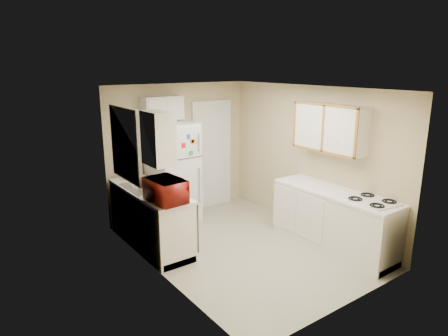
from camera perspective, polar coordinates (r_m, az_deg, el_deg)
floor at (r=6.27m, az=2.73°, el=-11.18°), size 3.80×3.80×0.00m
ceiling at (r=5.65m, az=3.04°, el=11.30°), size 3.80×3.80×0.00m
wall_left at (r=5.12m, az=-9.47°, el=-2.94°), size 3.80×3.80×0.00m
wall_right at (r=6.78m, az=12.15°, el=1.30°), size 3.80×3.80×0.00m
wall_back at (r=7.38m, az=-6.40°, el=2.61°), size 2.80×2.80×0.00m
wall_front at (r=4.59m, az=17.94°, el=-5.55°), size 2.80×2.80×0.00m
left_counter at (r=6.26m, az=-10.44°, el=-6.96°), size 0.60×1.80×0.90m
dishwasher at (r=5.87m, az=-5.31°, el=-7.83°), size 0.03×0.58×0.72m
sink at (r=6.25m, az=-11.21°, el=-3.04°), size 0.54×0.74×0.16m
microwave at (r=5.49m, az=-8.26°, el=-3.33°), size 0.61×0.37×0.39m
soap_bottle at (r=6.63m, az=-13.50°, el=-0.87°), size 0.12×0.12×0.19m
window_blinds at (r=5.97m, az=-13.83°, el=3.32°), size 0.10×0.98×1.08m
upper_cabinet_left at (r=5.23m, az=-9.36°, el=4.23°), size 0.30×0.45×0.70m
refrigerator at (r=6.94m, az=-7.29°, el=-0.85°), size 0.76×0.74×1.78m
cabinet_over_fridge at (r=6.93m, az=-8.87°, el=8.45°), size 0.70×0.30×0.40m
interior_door at (r=7.74m, az=-1.71°, el=1.90°), size 0.86×0.06×2.08m
right_counter at (r=6.29m, az=15.35°, el=-7.12°), size 0.60×2.00×0.90m
stove at (r=6.04m, az=19.95°, el=-9.13°), size 0.59×0.69×0.77m
upper_cabinet_right at (r=6.24m, az=14.92°, el=5.60°), size 0.30×1.20×0.70m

